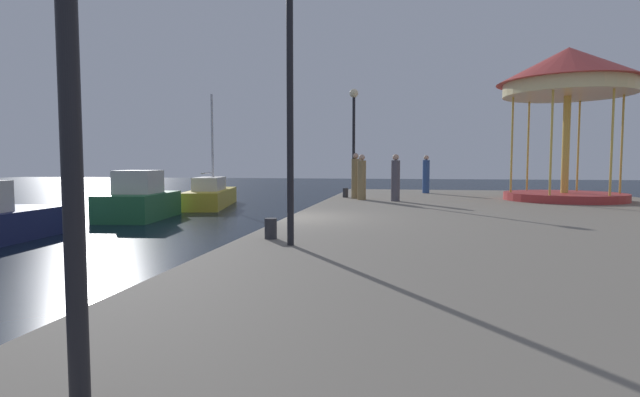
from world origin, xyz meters
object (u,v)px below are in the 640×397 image
object	(u,v)px
lamp_post_far_end	(354,124)
person_near_carousel	(356,177)
person_mid_promenade	(426,175)
motorboat_green	(139,201)
sailboat_yellow	(211,195)
carousel	(568,85)
bollard_center	(345,193)
lamp_post_mid_promenade	(290,64)
bollard_south	(271,229)
person_far_corner	(362,179)
person_by_the_water	(395,179)

from	to	relation	value
lamp_post_far_end	person_near_carousel	size ratio (longest dim) A/B	2.39
person_mid_promenade	motorboat_green	bearing A→B (deg)	-151.29
sailboat_yellow	carousel	xyz separation A→B (m)	(16.29, -3.58, 4.71)
motorboat_green	bollard_center	bearing A→B (deg)	17.82
lamp_post_mid_promenade	bollard_south	distance (m)	3.11
lamp_post_far_end	person_far_corner	bearing A→B (deg)	-60.29
carousel	bollard_south	xyz separation A→B (m)	(-8.75, -11.70, -4.31)
lamp_post_mid_promenade	person_by_the_water	bearing A→B (deg)	81.55
sailboat_yellow	carousel	bearing A→B (deg)	-12.38
person_far_corner	person_mid_promenade	distance (m)	5.74
person_mid_promenade	lamp_post_far_end	bearing A→B (deg)	-125.74
motorboat_green	person_mid_promenade	world-z (taller)	person_mid_promenade
carousel	lamp_post_far_end	world-z (taller)	carousel
person_mid_promenade	person_far_corner	bearing A→B (deg)	-118.23
motorboat_green	lamp_post_far_end	distance (m)	9.33
bollard_south	person_far_corner	distance (m)	10.64
person_near_carousel	lamp_post_mid_promenade	bearing A→B (deg)	-89.68
lamp_post_mid_promenade	person_mid_promenade	bearing A→B (deg)	79.70
sailboat_yellow	bollard_south	distance (m)	17.04
bollard_south	bollard_center	distance (m)	11.87
sailboat_yellow	lamp_post_mid_promenade	world-z (taller)	sailboat_yellow
bollard_south	person_by_the_water	size ratio (longest dim) A/B	0.22
sailboat_yellow	person_by_the_water	bearing A→B (deg)	-27.95
person_by_the_water	lamp_post_mid_promenade	bearing A→B (deg)	-98.45
lamp_post_mid_promenade	person_mid_promenade	distance (m)	16.75
sailboat_yellow	motorboat_green	distance (m)	6.05
bollard_center	bollard_south	bearing A→B (deg)	-89.98
lamp_post_far_end	bollard_south	world-z (taller)	lamp_post_far_end
person_near_carousel	carousel	bearing A→B (deg)	2.86
lamp_post_mid_promenade	person_far_corner	bearing A→B (deg)	88.71
sailboat_yellow	bollard_south	xyz separation A→B (m)	(7.55, -15.27, 0.40)
lamp_post_far_end	person_mid_promenade	distance (m)	5.78
motorboat_green	lamp_post_far_end	world-z (taller)	lamp_post_far_end
person_by_the_water	person_mid_promenade	bearing A→B (deg)	76.14
motorboat_green	bollard_center	distance (m)	8.55
bollard_center	person_near_carousel	bearing A→B (deg)	-49.98
motorboat_green	person_far_corner	distance (m)	9.10
lamp_post_mid_promenade	bollard_center	world-z (taller)	lamp_post_mid_promenade
carousel	lamp_post_mid_promenade	world-z (taller)	carousel
lamp_post_mid_promenade	person_far_corner	world-z (taller)	lamp_post_mid_promenade
carousel	person_near_carousel	distance (m)	9.03
motorboat_green	lamp_post_mid_promenade	distance (m)	13.59
lamp_post_mid_promenade	bollard_center	bearing A→B (deg)	92.56
lamp_post_far_end	bollard_south	bearing A→B (deg)	-92.04
lamp_post_mid_promenade	person_near_carousel	distance (m)	12.18
person_near_carousel	person_mid_promenade	size ratio (longest dim) A/B	1.02
person_by_the_water	person_far_corner	distance (m)	1.43
lamp_post_mid_promenade	bollard_south	size ratio (longest dim) A/B	11.81
person_by_the_water	motorboat_green	bearing A→B (deg)	-175.20
person_far_corner	person_near_carousel	bearing A→B (deg)	114.84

